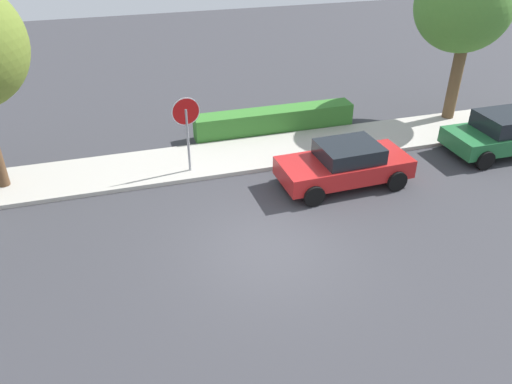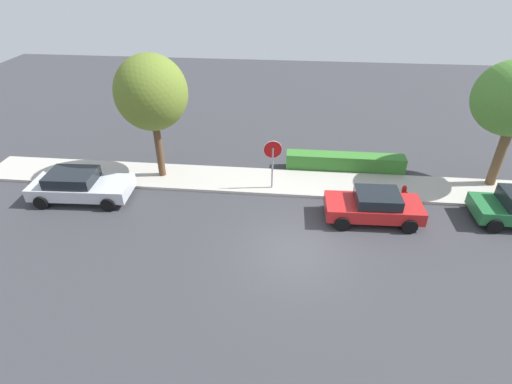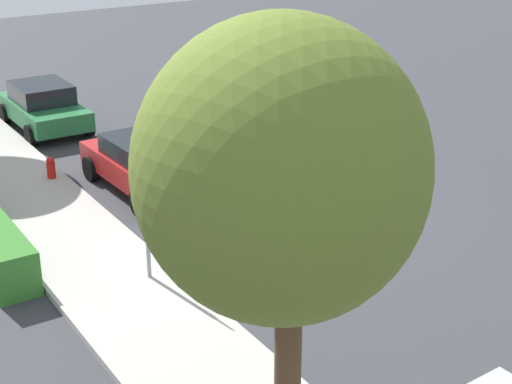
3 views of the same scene
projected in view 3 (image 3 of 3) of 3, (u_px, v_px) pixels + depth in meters
The scene contains 7 objects.
ground_plane at pixel (301, 211), 18.54m from camera, with size 60.00×60.00×0.00m, color #38383D.
sidewalk_curb at pixel (94, 263), 15.92m from camera, with size 32.00×2.43×0.14m, color #B2ADA3.
stop_sign at pixel (145, 197), 14.63m from camera, with size 0.88×0.12×2.60m.
parked_car_red at pixel (144, 163), 19.55m from camera, with size 4.10×2.04×1.35m.
parked_car_green at pixel (44, 106), 24.13m from camera, with size 3.86×1.99×1.44m.
street_tree_near_corner at pixel (281, 172), 8.77m from camera, with size 3.38×3.38×6.13m.
fire_hydrant at pixel (51, 170), 20.07m from camera, with size 0.30×0.22×0.72m.
Camera 3 is at (-13.70, 10.09, 7.47)m, focal length 55.00 mm.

